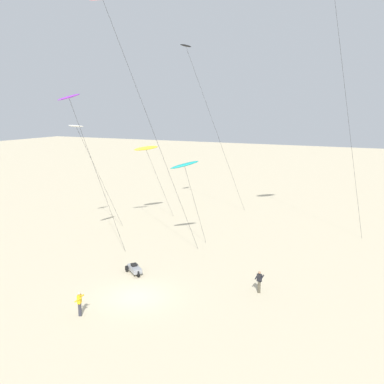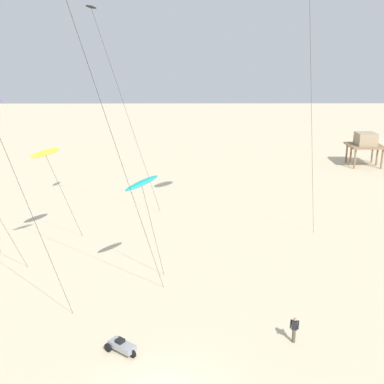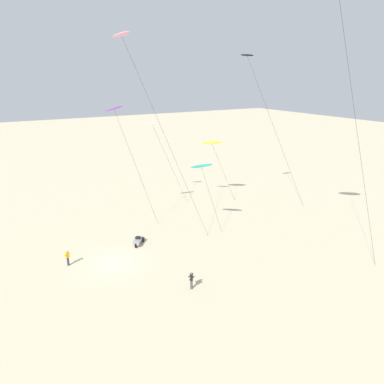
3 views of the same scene
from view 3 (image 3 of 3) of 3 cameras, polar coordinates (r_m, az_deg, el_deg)
The scene contains 10 objects.
ground_plane at distance 35.72m, azimuth -13.01°, elevation -11.45°, with size 260.00×260.00×0.00m, color beige.
kite_white at distance 48.58m, azimuth -6.57°, elevation 11.00°, with size 2.96×5.09×11.71m.
kite_yellow at distance 49.33m, azimuth 3.37°, elevation 8.21°, with size 3.12×4.58×9.08m.
kite_purple at distance 40.74m, azimuth -12.75°, elevation 13.05°, with size 2.96×5.03×14.62m.
kite_teal at distance 38.60m, azimuth 1.59°, elevation 4.31°, with size 2.59×3.26×8.57m.
kite_black at distance 46.68m, azimuth 9.49°, elevation 20.93°, with size 5.22×8.78×20.41m.
kite_pink at distance 37.22m, azimuth -11.32°, elevation 23.62°, with size 5.58×8.37×21.96m.
kite_flyer_nearest at distance 36.11m, azimuth -20.08°, elevation -10.21°, with size 0.65×0.67×1.67m.
kite_flyer_middle at distance 30.64m, azimuth -0.10°, elevation -14.47°, with size 0.65×0.63×1.67m.
beach_buggy at distance 38.66m, azimuth -9.02°, elevation -8.00°, with size 1.98×1.80×0.82m.
Camera 3 is at (29.95, -8.20, 17.67)m, focal length 31.94 mm.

